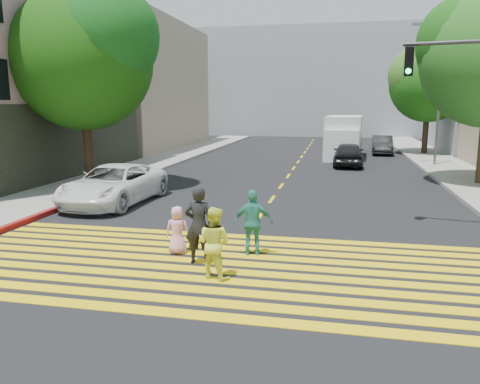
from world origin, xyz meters
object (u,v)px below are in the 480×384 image
(pedestrian_woman, at_px, (214,243))
(dark_car_near, at_px, (348,154))
(tree_right_far, at_px, (430,79))
(pedestrian_extra, at_px, (253,223))
(white_van, at_px, (344,138))
(pedestrian_man, at_px, (199,225))
(pedestrian_child, at_px, (177,230))
(tree_left, at_px, (84,52))
(white_sedan, at_px, (114,185))
(dark_car_parked, at_px, (382,145))
(silver_car, at_px, (347,142))

(pedestrian_woman, relative_size, dark_car_near, 0.36)
(tree_right_far, xyz_separation_m, dark_car_near, (-5.52, -7.41, -4.61))
(pedestrian_extra, height_order, white_van, white_van)
(pedestrian_man, height_order, pedestrian_child, pedestrian_man)
(pedestrian_woman, height_order, pedestrian_extra, pedestrian_extra)
(tree_right_far, distance_m, white_van, 7.74)
(tree_right_far, bearing_deg, dark_car_near, -126.71)
(pedestrian_woman, bearing_deg, pedestrian_man, -38.07)
(tree_left, relative_size, pedestrian_woman, 5.58)
(tree_right_far, height_order, dark_car_near, tree_right_far)
(white_sedan, distance_m, dark_car_near, 15.20)
(dark_car_near, xyz_separation_m, white_van, (-0.26, 4.18, 0.61))
(pedestrian_woman, bearing_deg, white_sedan, -32.32)
(pedestrian_extra, distance_m, dark_car_parked, 25.26)
(pedestrian_man, distance_m, dark_car_near, 18.54)
(silver_car, bearing_deg, pedestrian_extra, 92.09)
(tree_right_far, bearing_deg, pedestrian_woman, -108.07)
(tree_left, relative_size, pedestrian_man, 4.74)
(pedestrian_woman, distance_m, pedestrian_extra, 1.75)
(pedestrian_extra, distance_m, white_sedan, 7.71)
(tree_left, bearing_deg, dark_car_near, 40.44)
(white_van, bearing_deg, pedestrian_child, -97.19)
(pedestrian_woman, distance_m, white_van, 23.36)
(silver_car, bearing_deg, dark_car_parked, 149.42)
(white_sedan, bearing_deg, silver_car, 70.96)
(white_sedan, bearing_deg, dark_car_near, 58.22)
(pedestrian_child, bearing_deg, silver_car, -108.45)
(pedestrian_extra, relative_size, white_sedan, 0.31)
(pedestrian_child, height_order, dark_car_parked, dark_car_parked)
(pedestrian_woman, distance_m, dark_car_near, 19.25)
(tree_right_far, bearing_deg, white_sedan, -125.30)
(tree_left, height_order, pedestrian_man, tree_left)
(dark_car_near, distance_m, white_van, 4.23)
(pedestrian_woman, height_order, dark_car_parked, pedestrian_woman)
(pedestrian_woman, distance_m, dark_car_parked, 27.00)
(pedestrian_extra, bearing_deg, white_van, -105.62)
(pedestrian_man, bearing_deg, pedestrian_woman, 119.53)
(tree_left, distance_m, pedestrian_woman, 13.42)
(pedestrian_man, bearing_deg, white_sedan, -53.94)
(pedestrian_man, height_order, dark_car_parked, pedestrian_man)
(pedestrian_man, relative_size, pedestrian_extra, 1.12)
(tree_left, height_order, pedestrian_woman, tree_left)
(pedestrian_woman, relative_size, pedestrian_child, 1.30)
(tree_right_far, height_order, white_sedan, tree_right_far)
(pedestrian_child, height_order, white_van, white_van)
(pedestrian_man, distance_m, pedestrian_child, 0.97)
(pedestrian_extra, relative_size, white_van, 0.27)
(pedestrian_child, xyz_separation_m, pedestrian_extra, (1.83, 0.27, 0.21))
(pedestrian_woman, height_order, pedestrian_child, pedestrian_woman)
(tree_right_far, height_order, dark_car_parked, tree_right_far)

